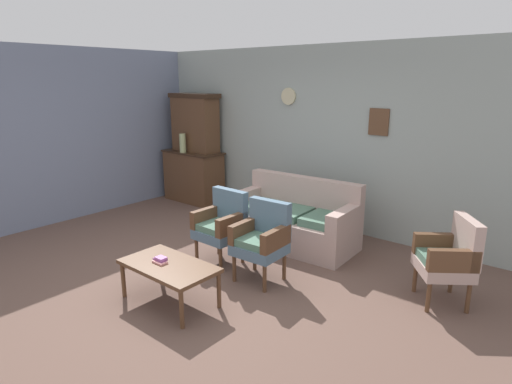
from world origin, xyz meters
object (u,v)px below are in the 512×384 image
at_px(book_stack_on_table, 160,260).
at_px(vase_on_cabinet, 183,143).
at_px(armchair_near_couch_end, 222,223).
at_px(armchair_near_cabinet, 262,238).
at_px(wingback_chair_by_fireplace, 449,256).
at_px(coffee_table, 169,268).
at_px(side_cabinet, 194,176).
at_px(floral_couch, 294,221).

bearing_deg(book_stack_on_table, vase_on_cabinet, 135.36).
height_order(vase_on_cabinet, armchair_near_couch_end, vase_on_cabinet).
distance_m(armchair_near_couch_end, book_stack_on_table, 1.12).
height_order(armchair_near_couch_end, armchair_near_cabinet, same).
bearing_deg(wingback_chair_by_fireplace, coffee_table, -140.01).
bearing_deg(side_cabinet, armchair_near_couch_end, -35.22).
xyz_separation_m(floral_couch, coffee_table, (-0.04, -2.12, 0.05)).
height_order(side_cabinet, armchair_near_couch_end, side_cabinet).
height_order(wingback_chair_by_fireplace, book_stack_on_table, wingback_chair_by_fireplace).
distance_m(floral_couch, armchair_near_cabinet, 1.18).
xyz_separation_m(side_cabinet, coffee_table, (2.64, -2.72, -0.09)).
distance_m(side_cabinet, armchair_near_couch_end, 2.86).
xyz_separation_m(floral_couch, book_stack_on_table, (-0.13, -2.15, 0.12)).
relative_size(floral_couch, armchair_near_cabinet, 1.96).
distance_m(armchair_near_cabinet, coffee_table, 1.09).
relative_size(side_cabinet, book_stack_on_table, 6.98).
bearing_deg(book_stack_on_table, side_cabinet, 132.77).
height_order(side_cabinet, coffee_table, side_cabinet).
distance_m(wingback_chair_by_fireplace, coffee_table, 2.81).
distance_m(wingback_chair_by_fireplace, book_stack_on_table, 2.90).
relative_size(vase_on_cabinet, armchair_near_couch_end, 0.37).
bearing_deg(armchair_near_couch_end, armchair_near_cabinet, -4.90).
distance_m(armchair_near_couch_end, coffee_table, 1.12).
xyz_separation_m(coffee_table, book_stack_on_table, (-0.09, -0.03, 0.07)).
bearing_deg(floral_couch, coffee_table, -91.10).
xyz_separation_m(vase_on_cabinet, book_stack_on_table, (2.60, -2.57, -0.65)).
relative_size(side_cabinet, floral_couch, 0.66).
height_order(armchair_near_couch_end, wingback_chair_by_fireplace, same).
xyz_separation_m(vase_on_cabinet, floral_couch, (2.73, -0.41, -0.77)).
distance_m(armchair_near_couch_end, armchair_near_cabinet, 0.69).
bearing_deg(vase_on_cabinet, floral_couch, -8.60).
bearing_deg(side_cabinet, armchair_near_cabinet, -29.49).
relative_size(side_cabinet, armchair_near_cabinet, 1.28).
xyz_separation_m(armchair_near_couch_end, coffee_table, (0.30, -1.07, -0.12)).
relative_size(armchair_near_cabinet, wingback_chair_by_fireplace, 1.00).
relative_size(armchair_near_couch_end, wingback_chair_by_fireplace, 1.00).
bearing_deg(wingback_chair_by_fireplace, armchair_near_cabinet, -155.82).
bearing_deg(book_stack_on_table, armchair_near_cabinet, 65.40).
bearing_deg(side_cabinet, vase_on_cabinet, -106.90).
distance_m(floral_couch, coffee_table, 2.12).
distance_m(vase_on_cabinet, coffee_table, 3.77).
xyz_separation_m(wingback_chair_by_fireplace, coffee_table, (-2.15, -1.80, -0.12)).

